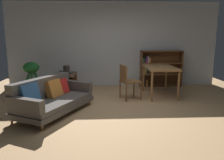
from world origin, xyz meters
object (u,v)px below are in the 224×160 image
object	(u,v)px
desk_speaker	(66,71)
bookshelf	(158,69)
media_console	(67,84)
dining_chair_near	(128,80)
fabric_couch	(51,97)
potted_floor_plant	(32,73)
open_laptop	(67,73)
dining_table	(160,70)

from	to	relation	value
desk_speaker	bookshelf	bearing A→B (deg)	19.63
media_console	dining_chair_near	size ratio (longest dim) A/B	1.18
fabric_couch	dining_chair_near	distance (m)	2.01
desk_speaker	bookshelf	xyz separation A→B (m)	(2.84, 1.01, -0.10)
potted_floor_plant	bookshelf	distance (m)	3.95
dining_chair_near	desk_speaker	bearing A→B (deg)	161.80
desk_speaker	media_console	bearing A→B (deg)	96.07
open_laptop	bookshelf	world-z (taller)	bookshelf
potted_floor_plant	dining_table	world-z (taller)	potted_floor_plant
open_laptop	bookshelf	bearing A→B (deg)	9.77
potted_floor_plant	bookshelf	world-z (taller)	bookshelf
open_laptop	desk_speaker	size ratio (longest dim) A/B	1.43
fabric_couch	potted_floor_plant	bearing A→B (deg)	117.65
fabric_couch	open_laptop	distance (m)	2.01
desk_speaker	dining_table	distance (m)	2.57
dining_table	dining_chair_near	size ratio (longest dim) A/B	1.30
dining_chair_near	bookshelf	distance (m)	1.97
dining_table	potted_floor_plant	bearing A→B (deg)	172.13
media_console	potted_floor_plant	xyz separation A→B (m)	(-1.00, -0.05, 0.33)
open_laptop	potted_floor_plant	size ratio (longest dim) A/B	0.46
desk_speaker	bookshelf	size ratio (longest dim) A/B	0.22
fabric_couch	bookshelf	distance (m)	3.88
desk_speaker	dining_table	xyz separation A→B (m)	(2.55, -0.25, 0.04)
media_console	desk_speaker	size ratio (longest dim) A/B	3.63
bookshelf	desk_speaker	bearing A→B (deg)	-160.37
dining_table	desk_speaker	bearing A→B (deg)	174.47
fabric_couch	dining_table	distance (m)	2.97
dining_chair_near	media_console	bearing A→B (deg)	153.51
fabric_couch	dining_table	xyz separation A→B (m)	(2.67, 1.24, 0.38)
fabric_couch	desk_speaker	bearing A→B (deg)	85.43
fabric_couch	potted_floor_plant	size ratio (longest dim) A/B	2.21
media_console	desk_speaker	xyz separation A→B (m)	(0.03, -0.29, 0.42)
media_console	potted_floor_plant	size ratio (longest dim) A/B	1.18
desk_speaker	dining_table	size ratio (longest dim) A/B	0.25
dining_chair_near	bookshelf	world-z (taller)	bookshelf
desk_speaker	bookshelf	distance (m)	3.02
fabric_couch	open_laptop	size ratio (longest dim) A/B	4.78
fabric_couch	media_console	size ratio (longest dim) A/B	1.88
open_laptop	potted_floor_plant	world-z (taller)	potted_floor_plant
fabric_couch	desk_speaker	distance (m)	1.53
potted_floor_plant	desk_speaker	bearing A→B (deg)	-13.56
open_laptop	dining_table	size ratio (longest dim) A/B	0.35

